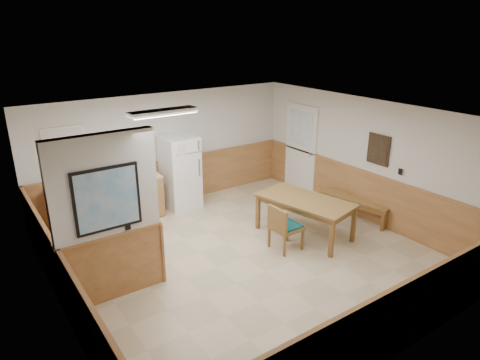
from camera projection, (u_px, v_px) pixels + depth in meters
ground at (245, 257)px, 7.51m from camera, size 6.00×6.00×0.00m
ceiling at (246, 116)px, 6.65m from camera, size 6.00×6.00×0.02m
back_wall at (167, 150)px, 9.40m from camera, size 6.00×0.02×2.50m
right_wall at (366, 160)px, 8.69m from camera, size 0.02×6.00×2.50m
left_wall at (55, 240)px, 5.48m from camera, size 0.02×6.00×2.50m
wainscot_back at (169, 182)px, 9.64m from camera, size 6.00×0.04×1.00m
wainscot_right at (361, 194)px, 8.93m from camera, size 0.04×6.00×1.00m
wainscot_left at (65, 289)px, 5.75m from camera, size 0.04×6.00×1.00m
partition_wall at (108, 221)px, 6.04m from camera, size 1.50×0.20×2.50m
kitchen_counter at (122, 200)px, 8.78m from camera, size 2.20×0.61×1.00m
exterior_door at (301, 149)px, 10.20m from camera, size 0.07×1.02×2.15m
kitchen_window at (66, 152)px, 8.16m from camera, size 0.80×0.04×1.00m
wall_painting at (378, 150)px, 8.33m from camera, size 0.04×0.50×0.60m
fluorescent_fixture at (163, 112)px, 7.25m from camera, size 1.20×0.30×0.09m
refrigerator at (180, 173)px, 9.33m from camera, size 0.73×0.73×1.61m
dining_table at (305, 204)px, 8.08m from camera, size 1.27×1.94×0.75m
dining_bench at (354, 203)px, 8.91m from camera, size 0.64×1.59×0.45m
dining_chair at (282, 225)px, 7.59m from camera, size 0.69×0.49×0.85m
fire_extinguisher at (150, 166)px, 8.91m from camera, size 0.12×0.12×0.39m
soap_bottle at (68, 184)px, 8.04m from camera, size 0.09×0.09×0.24m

